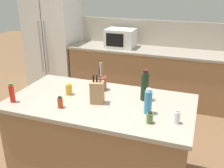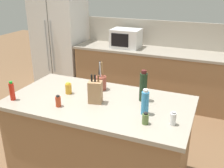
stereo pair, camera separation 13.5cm
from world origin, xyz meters
name	(u,v)px [view 1 (the left image)]	position (x,y,z in m)	size (l,w,h in m)	color
back_counter_run	(163,77)	(0.30, 2.20, 0.47)	(3.40, 0.66, 0.94)	#936B47
wall_backsplash	(169,34)	(0.30, 2.52, 1.17)	(3.36, 0.03, 0.46)	#B2A899
kitchen_island	(101,140)	(0.00, 0.00, 0.47)	(1.85, 0.99, 0.94)	#936B47
refrigerator	(54,43)	(-1.91, 2.25, 0.89)	(0.95, 0.75, 1.78)	white
microwave	(121,38)	(-0.50, 2.20, 1.10)	(0.50, 0.39, 0.32)	white
knife_block	(97,92)	(-0.01, -0.05, 1.05)	(0.15, 0.13, 0.29)	#A87C54
utensil_crock	(101,83)	(-0.10, 0.27, 1.02)	(0.12, 0.12, 0.32)	brown
spice_jar_oregano	(150,118)	(0.56, -0.26, 0.99)	(0.06, 0.06, 0.11)	#567038
wine_bottle	(145,86)	(0.41, 0.18, 1.09)	(0.08, 0.08, 0.32)	black
salt_shaker	(177,117)	(0.77, -0.18, 1.00)	(0.05, 0.05, 0.12)	silver
spice_jar_paprika	(60,102)	(-0.30, -0.26, 0.99)	(0.05, 0.05, 0.11)	#B73D1E
hot_sauce_bottle	(12,93)	(-0.81, -0.31, 1.03)	(0.05, 0.05, 0.20)	red
dish_soap_bottle	(148,102)	(0.50, -0.09, 1.05)	(0.07, 0.07, 0.24)	#3384BC
honey_jar	(69,89)	(-0.37, 0.04, 1.00)	(0.07, 0.07, 0.12)	gold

